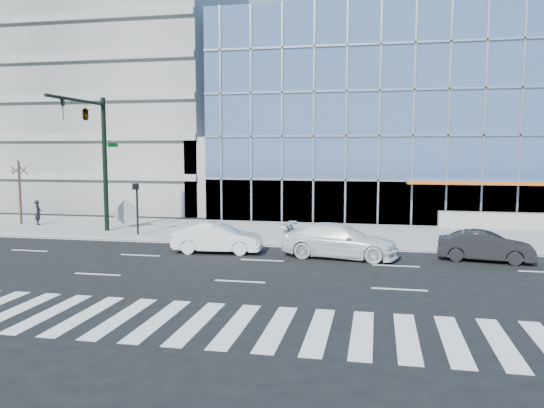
{
  "coord_description": "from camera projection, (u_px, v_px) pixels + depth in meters",
  "views": [
    {
      "loc": [
        5.13,
        -23.4,
        5.07
      ],
      "look_at": [
        -0.13,
        3.0,
        2.3
      ],
      "focal_mm": 35.0,
      "sensor_mm": 36.0,
      "label": 1
    }
  ],
  "objects": [
    {
      "name": "theatre_building",
      "position": [
        482.0,
        122.0,
        46.22
      ],
      "size": [
        42.0,
        26.0,
        15.0
      ],
      "primitive_type": "cube",
      "color": "#7590C4",
      "rests_on": "ground"
    },
    {
      "name": "dark_sedan",
      "position": [
        485.0,
        246.0,
        24.11
      ],
      "size": [
        4.32,
        2.0,
        1.37
      ],
      "primitive_type": "imported",
      "rotation": [
        0.0,
        0.0,
        1.43
      ],
      "color": "black",
      "rests_on": "ground"
    },
    {
      "name": "white_suv",
      "position": [
        340.0,
        241.0,
        24.96
      ],
      "size": [
        5.71,
        2.91,
        1.59
      ],
      "primitive_type": "imported",
      "rotation": [
        0.0,
        0.0,
        1.44
      ],
      "color": "white",
      "rests_on": "ground"
    },
    {
      "name": "tower_backdrop",
      "position": [
        183.0,
        45.0,
        96.01
      ],
      "size": [
        14.0,
        14.0,
        48.0
      ],
      "primitive_type": "cube",
      "color": "gray",
      "rests_on": "ground"
    },
    {
      "name": "traffic_signal",
      "position": [
        91.0,
        130.0,
        30.3
      ],
      "size": [
        1.14,
        5.74,
        8.0
      ],
      "color": "black",
      "rests_on": "sidewalk"
    },
    {
      "name": "ped_signal_post",
      "position": [
        137.0,
        200.0,
        30.6
      ],
      "size": [
        0.3,
        0.33,
        3.0
      ],
      "color": "black",
      "rests_on": "sidewalk"
    },
    {
      "name": "sidewalk",
      "position": [
        290.0,
        232.0,
        32.14
      ],
      "size": [
        120.0,
        8.0,
        0.15
      ],
      "primitive_type": "cube",
      "color": "gray",
      "rests_on": "ground"
    },
    {
      "name": "parking_garage",
      "position": [
        121.0,
        100.0,
        52.57
      ],
      "size": [
        24.0,
        24.0,
        20.0
      ],
      "primitive_type": "cube",
      "color": "gray",
      "rests_on": "ground"
    },
    {
      "name": "pedestrian",
      "position": [
        38.0,
        213.0,
        34.67
      ],
      "size": [
        0.6,
        0.7,
        1.64
      ],
      "primitive_type": "imported",
      "rotation": [
        0.0,
        0.0,
        1.98
      ],
      "color": "black",
      "rests_on": "sidewalk"
    },
    {
      "name": "tilted_panel",
      "position": [
        126.0,
        213.0,
        33.48
      ],
      "size": [
        1.72,
        0.75,
        1.84
      ],
      "primitive_type": "cube",
      "rotation": [
        0.0,
        0.73,
        0.39
      ],
      "color": "#999999",
      "rests_on": "sidewalk"
    },
    {
      "name": "street_tree_near",
      "position": [
        19.0,
        169.0,
        34.77
      ],
      "size": [
        1.1,
        1.1,
        4.23
      ],
      "color": "#332319",
      "rests_on": "sidewalk"
    },
    {
      "name": "tower_far_mid",
      "position": [
        22.0,
        10.0,
        94.98
      ],
      "size": [
        13.0,
        13.0,
        60.0
      ],
      "primitive_type": "cube",
      "color": "#47657B",
      "rests_on": "ground"
    },
    {
      "name": "ramp_block",
      "position": [
        237.0,
        175.0,
        42.76
      ],
      "size": [
        6.0,
        8.0,
        6.0
      ],
      "primitive_type": "cube",
      "color": "gray",
      "rests_on": "ground"
    },
    {
      "name": "ground",
      "position": [
        262.0,
        260.0,
        24.34
      ],
      "size": [
        160.0,
        160.0,
        0.0
      ],
      "primitive_type": "plane",
      "color": "black",
      "rests_on": "ground"
    },
    {
      "name": "white_sedan",
      "position": [
        218.0,
        238.0,
        26.13
      ],
      "size": [
        4.47,
        1.87,
        1.44
      ],
      "primitive_type": "imported",
      "rotation": [
        0.0,
        0.0,
        1.65
      ],
      "color": "white",
      "rests_on": "ground"
    }
  ]
}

